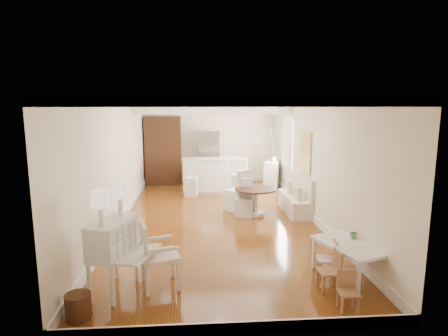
{
  "coord_description": "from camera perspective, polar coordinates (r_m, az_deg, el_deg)",
  "views": [
    {
      "loc": [
        -0.48,
        -8.53,
        2.74
      ],
      "look_at": [
        0.18,
        0.3,
        1.2
      ],
      "focal_mm": 30.0,
      "sensor_mm": 36.0,
      "label": 1
    }
  ],
  "objects": [
    {
      "name": "banquette",
      "position": [
        9.62,
        10.76,
        -3.85
      ],
      "size": [
        0.52,
        1.6,
        0.98
      ],
      "primitive_type": "cube",
      "color": "silver",
      "rests_on": "ground"
    },
    {
      "name": "pencil_cup",
      "position": [
        6.54,
        19.12,
        -9.68
      ],
      "size": [
        0.11,
        0.11,
        0.09
      ],
      "primitive_type": "imported",
      "rotation": [
        0.0,
        0.0,
        0.0
      ],
      "color": "#5D9C5B",
      "rests_on": "kids_table"
    },
    {
      "name": "kids_table",
      "position": [
        6.38,
        18.5,
        -13.31
      ],
      "size": [
        1.02,
        1.3,
        0.57
      ],
      "primitive_type": "cube",
      "rotation": [
        0.0,
        0.0,
        0.33
      ],
      "color": "white",
      "rests_on": "ground"
    },
    {
      "name": "kids_chair_c",
      "position": [
        5.49,
        18.44,
        -17.43
      ],
      "size": [
        0.29,
        0.29,
        0.54
      ],
      "primitive_type": "cube",
      "rotation": [
        0.0,
        0.0,
        -0.1
      ],
      "color": "#9A6746",
      "rests_on": "ground"
    },
    {
      "name": "slip_chair_far",
      "position": [
        9.63,
        2.06,
        -3.34
      ],
      "size": [
        0.74,
        0.74,
        1.09
      ],
      "primitive_type": "cube",
      "rotation": [
        0.0,
        0.0,
        -2.42
      ],
      "color": "silver",
      "rests_on": "ground"
    },
    {
      "name": "fridge",
      "position": [
        12.83,
        -0.72,
        1.6
      ],
      "size": [
        0.75,
        0.65,
        1.8
      ],
      "primitive_type": "imported",
      "color": "silver",
      "rests_on": "ground"
    },
    {
      "name": "room",
      "position": [
        8.9,
        -0.9,
        4.95
      ],
      "size": [
        9.0,
        9.04,
        2.82
      ],
      "color": "brown",
      "rests_on": "ground"
    },
    {
      "name": "dining_table",
      "position": [
        9.27,
        4.78,
        -5.16
      ],
      "size": [
        1.31,
        1.31,
        0.69
      ],
      "primitive_type": "cylinder",
      "rotation": [
        0.0,
        0.0,
        -0.37
      ],
      "color": "#482A17",
      "rests_on": "ground"
    },
    {
      "name": "kids_chair_a",
      "position": [
        5.9,
        15.65,
        -14.85
      ],
      "size": [
        0.32,
        0.32,
        0.63
      ],
      "primitive_type": "cube",
      "rotation": [
        0.0,
        0.0,
        -1.52
      ],
      "color": "#9D6B47",
      "rests_on": "ground"
    },
    {
      "name": "slip_chair_near",
      "position": [
        9.21,
        3.03,
        -4.57
      ],
      "size": [
        0.5,
        0.51,
        0.9
      ],
      "primitive_type": "cube",
      "rotation": [
        0.0,
        0.0,
        -0.17
      ],
      "color": "white",
      "rests_on": "ground"
    },
    {
      "name": "pantry_cabinet",
      "position": [
        12.85,
        -9.23,
        2.61
      ],
      "size": [
        1.2,
        0.6,
        2.3
      ],
      "primitive_type": "cube",
      "color": "#381E11",
      "rests_on": "ground"
    },
    {
      "name": "bar_stool_right",
      "position": [
        11.03,
        2.33,
        -1.62
      ],
      "size": [
        0.45,
        0.45,
        1.1
      ],
      "primitive_type": "cube",
      "rotation": [
        0.0,
        0.0,
        -0.02
      ],
      "color": "white",
      "rests_on": "ground"
    },
    {
      "name": "kids_chair_b",
      "position": [
        6.33,
        15.37,
        -13.18
      ],
      "size": [
        0.32,
        0.32,
        0.6
      ],
      "primitive_type": "cube",
      "rotation": [
        0.0,
        0.0,
        -1.69
      ],
      "color": "#AB7A4D",
      "rests_on": "ground"
    },
    {
      "name": "bar_stool_left",
      "position": [
        11.16,
        -5.04,
        -2.01
      ],
      "size": [
        0.4,
        0.4,
        0.91
      ],
      "primitive_type": "cube",
      "rotation": [
        0.0,
        0.0,
        -0.1
      ],
      "color": "silver",
      "rests_on": "ground"
    },
    {
      "name": "gustavian_armchair",
      "position": [
        5.81,
        -9.73,
        -12.87
      ],
      "size": [
        0.72,
        0.72,
        1.02
      ],
      "primitive_type": "cube",
      "rotation": [
        0.0,
        0.0,
        1.84
      ],
      "color": "silver",
      "rests_on": "ground"
    },
    {
      "name": "breakfast_counter",
      "position": [
        11.85,
        -1.37,
        -0.98
      ],
      "size": [
        2.05,
        0.65,
        1.03
      ],
      "primitive_type": "cube",
      "color": "white",
      "rests_on": "ground"
    },
    {
      "name": "wicker_basket",
      "position": [
        5.45,
        -21.32,
        -19.05
      ],
      "size": [
        0.39,
        0.39,
        0.33
      ],
      "primitive_type": "cylinder",
      "rotation": [
        0.0,
        0.0,
        -0.19
      ],
      "color": "#522D19",
      "rests_on": "ground"
    },
    {
      "name": "branch_vase",
      "position": [
        12.05,
        7.65,
        1.43
      ],
      "size": [
        0.19,
        0.19,
        0.17
      ],
      "primitive_type": "imported",
      "rotation": [
        0.0,
        0.0,
        -0.2
      ],
      "color": "white",
      "rests_on": "sideboard"
    },
    {
      "name": "sideboard",
      "position": [
        12.18,
        7.32,
        -1.05
      ],
      "size": [
        0.7,
        1.03,
        0.91
      ],
      "primitive_type": "cube",
      "rotation": [
        0.0,
        0.0,
        -0.31
      ],
      "color": "beige",
      "rests_on": "ground"
    },
    {
      "name": "secretary_bureau",
      "position": [
        5.8,
        -16.49,
        -12.79
      ],
      "size": [
        1.07,
        1.08,
        1.09
      ],
      "primitive_type": "cube",
      "rotation": [
        0.0,
        0.0,
        -0.29
      ],
      "color": "white",
      "rests_on": "ground"
    }
  ]
}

